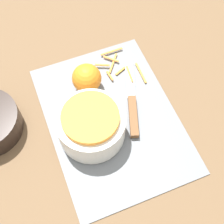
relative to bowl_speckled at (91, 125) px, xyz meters
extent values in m
plane|color=brown|center=(0.02, -0.06, -0.05)|extent=(4.00, 4.00, 0.00)
cube|color=slate|center=(0.02, -0.06, -0.05)|extent=(0.44, 0.32, 0.01)
cylinder|color=silver|center=(0.00, 0.00, -0.01)|extent=(0.16, 0.16, 0.08)
cylinder|color=orange|center=(0.00, 0.00, 0.04)|extent=(0.13, 0.13, 0.02)
cube|color=brown|center=(0.00, -0.11, -0.04)|extent=(0.11, 0.06, 0.02)
cube|color=silver|center=(0.12, -0.15, -0.04)|extent=(0.13, 0.06, 0.00)
sphere|color=orange|center=(0.13, -0.04, -0.01)|extent=(0.08, 0.08, 0.08)
cube|color=#F49D33|center=(0.12, -0.19, -0.04)|extent=(0.07, 0.01, 0.00)
cube|color=orange|center=(0.22, -0.14, -0.04)|extent=(0.01, 0.07, 0.00)
cube|color=orange|center=(0.19, -0.13, -0.04)|extent=(0.04, 0.04, 0.00)
cube|color=orange|center=(0.18, -0.10, -0.04)|extent=(0.02, 0.04, 0.00)
cube|color=orange|center=(0.13, -0.15, -0.04)|extent=(0.05, 0.01, 0.00)
cube|color=gold|center=(0.15, -0.14, -0.04)|extent=(0.02, 0.03, 0.00)
cube|color=orange|center=(0.14, -0.10, -0.04)|extent=(0.03, 0.01, 0.00)
cube|color=orange|center=(0.18, -0.13, -0.04)|extent=(0.06, 0.05, 0.00)
camera|label=1|loc=(-0.32, 0.07, 0.66)|focal=50.00mm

